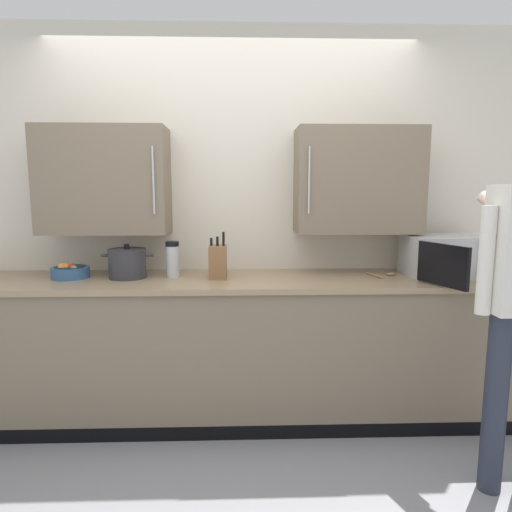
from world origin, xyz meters
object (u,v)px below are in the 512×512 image
at_px(microwave_oven, 444,256).
at_px(knife_block, 218,261).
at_px(thermos_flask, 173,259).
at_px(stock_pot, 127,263).
at_px(wooden_spoon, 383,274).
at_px(fruit_bowl, 70,271).

bearing_deg(microwave_oven, knife_block, -178.87).
height_order(microwave_oven, thermos_flask, microwave_oven).
bearing_deg(thermos_flask, stock_pot, -176.33).
bearing_deg(knife_block, wooden_spoon, 1.95).
xyz_separation_m(wooden_spoon, knife_block, (-1.09, -0.04, 0.10)).
relative_size(fruit_bowl, stock_pot, 0.71).
distance_m(microwave_oven, knife_block, 1.48).
height_order(microwave_oven, fruit_bowl, microwave_oven).
bearing_deg(stock_pot, thermos_flask, 3.67).
bearing_deg(knife_block, fruit_bowl, 177.95).
xyz_separation_m(fruit_bowl, stock_pot, (0.37, -0.01, 0.05)).
height_order(microwave_oven, stock_pot, microwave_oven).
relative_size(wooden_spoon, knife_block, 0.62).
xyz_separation_m(microwave_oven, wooden_spoon, (-0.39, 0.01, -0.12)).
xyz_separation_m(fruit_bowl, wooden_spoon, (2.04, 0.00, -0.03)).
xyz_separation_m(fruit_bowl, knife_block, (0.95, -0.03, 0.07)).
bearing_deg(thermos_flask, fruit_bowl, -179.20).
bearing_deg(knife_block, stock_pot, 177.55).
xyz_separation_m(microwave_oven, thermos_flask, (-1.77, 0.01, -0.01)).
xyz_separation_m(microwave_oven, fruit_bowl, (-2.43, 0.00, -0.09)).
height_order(fruit_bowl, thermos_flask, thermos_flask).
bearing_deg(wooden_spoon, knife_block, -178.05).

